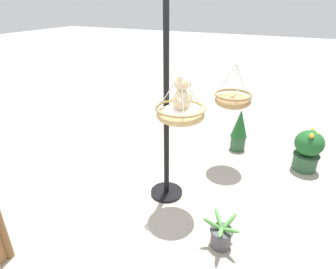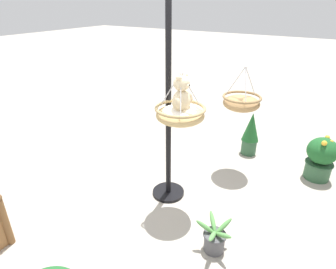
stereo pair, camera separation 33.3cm
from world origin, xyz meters
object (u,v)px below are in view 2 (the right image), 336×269
Objects in this scene: hanging_basket_with_teddy at (180,114)px; hanging_basket_left_high at (241,102)px; potted_plant_bushy_green at (215,238)px; potted_plant_small_succulent at (251,133)px; display_pole_central at (168,140)px; teddy_bear at (182,97)px; potted_plant_fern_front at (321,158)px.

hanging_basket_left_high is (-1.25, 0.31, -0.18)m from hanging_basket_with_teddy.
hanging_basket_with_teddy is 1.31× the size of potted_plant_bushy_green.
potted_plant_small_succulent is (-2.30, -0.35, 0.23)m from potted_plant_bushy_green.
hanging_basket_with_teddy is (0.15, 0.25, 0.46)m from display_pole_central.
hanging_basket_with_teddy is at bearing -121.54° from potted_plant_bushy_green.
teddy_bear is 2.20m from potted_plant_small_succulent.
potted_plant_small_succulent is at bearing 160.96° from display_pole_central.
hanging_basket_left_high is at bearing -3.45° from potted_plant_small_succulent.
hanging_basket_with_teddy is at bearing 59.04° from display_pole_central.
potted_plant_fern_front is at bearing 159.88° from potted_plant_bushy_green.
teddy_bear reaches higher than potted_plant_fern_front.
hanging_basket_with_teddy is 0.20m from teddy_bear.
potted_plant_small_succulent is (-0.62, 0.04, -0.74)m from hanging_basket_left_high.
hanging_basket_with_teddy reaches higher than teddy_bear.
hanging_basket_with_teddy is at bearing -10.41° from potted_plant_small_succulent.
potted_plant_small_succulent is at bearing 169.59° from hanging_basket_with_teddy.
hanging_basket_left_high is 1.97m from potted_plant_bushy_green.
potted_plant_small_succulent is at bearing 176.55° from hanging_basket_left_high.
teddy_bear is at bearing -40.60° from potted_plant_fern_front.
potted_plant_fern_front is at bearing 139.40° from teddy_bear.
hanging_basket_left_high is 0.84× the size of potted_plant_small_succulent.
potted_plant_small_succulent is (-1.87, 0.32, -1.12)m from teddy_bear.
hanging_basket_left_high is 1.46m from potted_plant_fern_front.
hanging_basket_with_teddy is 2.42m from potted_plant_fern_front.
display_pole_central reaches higher than potted_plant_small_succulent.
potted_plant_bushy_green is 0.58× the size of potted_plant_small_succulent.
teddy_bear is 1.03× the size of potted_plant_bushy_green.
display_pole_central is 5.77× the size of teddy_bear.
hanging_basket_with_teddy reaches higher than potted_plant_fern_front.
potted_plant_small_succulent is (-1.87, 0.34, -0.92)m from hanging_basket_with_teddy.
display_pole_central is at bearing -48.22° from potted_plant_fern_front.
display_pole_central reaches higher than potted_plant_bushy_green.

